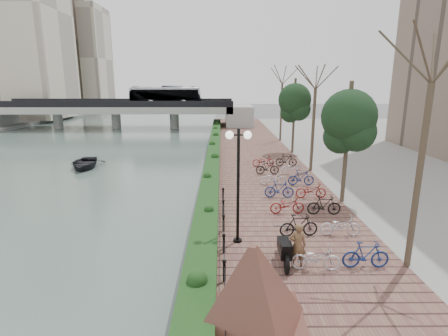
{
  "coord_description": "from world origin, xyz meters",
  "views": [
    {
      "loc": [
        1.32,
        -9.35,
        6.9
      ],
      "look_at": [
        1.46,
        10.68,
        2.0
      ],
      "focal_mm": 28.0,
      "sensor_mm": 36.0,
      "label": 1
    }
  ],
  "objects_px": {
    "lamppost": "(238,161)",
    "pedestrian": "(298,245)",
    "motorcycle": "(284,248)",
    "boat": "(85,163)",
    "granite_monument": "(252,288)"
  },
  "relations": [
    {
      "from": "lamppost",
      "to": "pedestrian",
      "type": "height_order",
      "value": "lamppost"
    },
    {
      "from": "motorcycle",
      "to": "boat",
      "type": "distance_m",
      "value": 21.53
    },
    {
      "from": "granite_monument",
      "to": "motorcycle",
      "type": "distance_m",
      "value": 3.9
    },
    {
      "from": "granite_monument",
      "to": "lamppost",
      "type": "distance_m",
      "value": 5.73
    },
    {
      "from": "granite_monument",
      "to": "pedestrian",
      "type": "height_order",
      "value": "granite_monument"
    },
    {
      "from": "motorcycle",
      "to": "pedestrian",
      "type": "distance_m",
      "value": 0.58
    },
    {
      "from": "boat",
      "to": "granite_monument",
      "type": "bearing_deg",
      "value": -67.29
    },
    {
      "from": "lamppost",
      "to": "motorcycle",
      "type": "bearing_deg",
      "value": -47.49
    },
    {
      "from": "lamppost",
      "to": "pedestrian",
      "type": "distance_m",
      "value": 3.86
    },
    {
      "from": "granite_monument",
      "to": "lamppost",
      "type": "bearing_deg",
      "value": 91.34
    },
    {
      "from": "granite_monument",
      "to": "motorcycle",
      "type": "relative_size",
      "value": 2.33
    },
    {
      "from": "lamppost",
      "to": "granite_monument",
      "type": "bearing_deg",
      "value": -88.66
    },
    {
      "from": "granite_monument",
      "to": "lamppost",
      "type": "xyz_separation_m",
      "value": [
        -0.12,
        5.3,
        2.18
      ]
    },
    {
      "from": "granite_monument",
      "to": "boat",
      "type": "relative_size",
      "value": 1.06
    },
    {
      "from": "boat",
      "to": "lamppost",
      "type": "bearing_deg",
      "value": -59.41
    }
  ]
}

